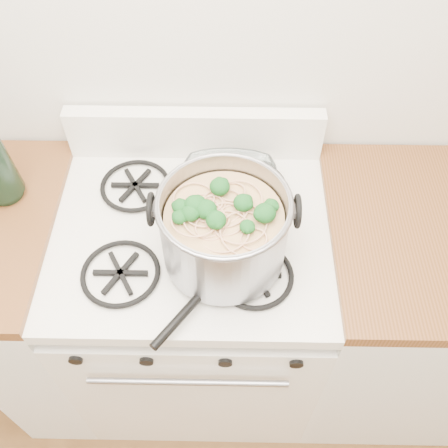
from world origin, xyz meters
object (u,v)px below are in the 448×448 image
stock_pot (224,230)px  glass_bowl (229,195)px  spatula (222,271)px  gas_range (198,311)px

stock_pot → glass_bowl: (0.01, 0.19, -0.09)m
spatula → glass_bowl: glass_bowl is taller
gas_range → stock_pot: (0.09, -0.09, 0.59)m
gas_range → glass_bowl: size_ratio=8.37×
glass_bowl → stock_pot: bearing=-93.2°
gas_range → glass_bowl: glass_bowl is taller
stock_pot → gas_range: bearing=136.5°
gas_range → glass_bowl: bearing=43.3°
stock_pot → glass_bowl: stock_pot is taller
gas_range → glass_bowl: 0.52m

